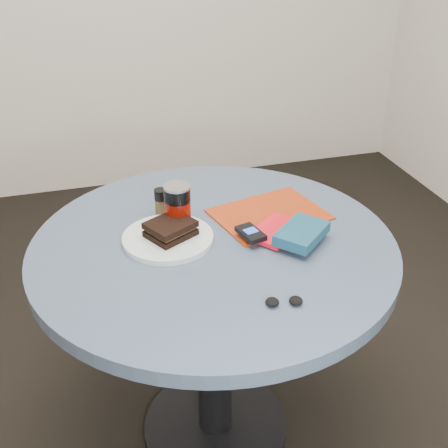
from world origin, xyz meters
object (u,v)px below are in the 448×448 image
object	(u,v)px
sandwich	(170,229)
table	(214,289)
mp3_player	(251,233)
headphones	(284,301)
plate	(168,238)
novel	(302,233)
soda_can	(178,208)
pepper_grinder	(161,203)
red_book	(275,231)
magazine	(269,214)

from	to	relation	value
sandwich	table	bearing A→B (deg)	-18.46
mp3_player	headphones	world-z (taller)	mp3_player
plate	novel	distance (m)	0.36
novel	sandwich	bearing A→B (deg)	119.54
plate	mp3_player	bearing A→B (deg)	-16.66
sandwich	soda_can	distance (m)	0.07
pepper_grinder	red_book	bearing A→B (deg)	-33.79
pepper_grinder	sandwich	bearing A→B (deg)	-90.39
table	red_book	distance (m)	0.25
plate	magazine	distance (m)	0.32
magazine	sandwich	bearing A→B (deg)	177.13
table	headphones	distance (m)	0.37
red_book	pepper_grinder	bearing A→B (deg)	107.48
pepper_grinder	table	bearing A→B (deg)	-58.41
novel	magazine	bearing A→B (deg)	57.76
mp3_player	pepper_grinder	bearing A→B (deg)	135.14
table	magazine	size ratio (longest dim) A/B	3.20
plate	magazine	xyz separation A→B (m)	(0.32, 0.06, -0.01)
red_book	mp3_player	distance (m)	0.08
table	mp3_player	xyz separation A→B (m)	(0.10, -0.03, 0.19)
red_book	novel	world-z (taller)	novel
red_book	table	bearing A→B (deg)	137.19
soda_can	novel	size ratio (longest dim) A/B	0.90
soda_can	magazine	xyz separation A→B (m)	(0.27, 0.01, -0.07)
sandwich	magazine	world-z (taller)	sandwich
magazine	novel	bearing A→B (deg)	-94.51
pepper_grinder	mp3_player	xyz separation A→B (m)	(0.21, -0.21, -0.02)
sandwich	headphones	distance (m)	0.40
red_book	headphones	distance (m)	0.31
table	plate	bearing A→B (deg)	162.78
novel	mp3_player	world-z (taller)	novel
red_book	mp3_player	xyz separation A→B (m)	(-0.08, -0.02, 0.01)
novel	plate	bearing A→B (deg)	119.98
mp3_player	plate	bearing A→B (deg)	163.34
soda_can	magazine	distance (m)	0.28
novel	headphones	world-z (taller)	novel
soda_can	mp3_player	bearing A→B (deg)	-33.46
table	mp3_player	size ratio (longest dim) A/B	10.18
sandwich	soda_can	size ratio (longest dim) A/B	1.10
sandwich	soda_can	bearing A→B (deg)	57.73
table	novel	distance (m)	0.31
soda_can	table	bearing A→B (deg)	-48.44
sandwich	novel	world-z (taller)	sandwich
table	magazine	distance (m)	0.27
magazine	headphones	size ratio (longest dim) A/B	3.40
plate	pepper_grinder	xyz separation A→B (m)	(0.01, 0.14, 0.04)
red_book	mp3_player	size ratio (longest dim) A/B	1.61
plate	novel	bearing A→B (deg)	-18.54
table	soda_can	bearing A→B (deg)	131.56
plate	soda_can	distance (m)	0.09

